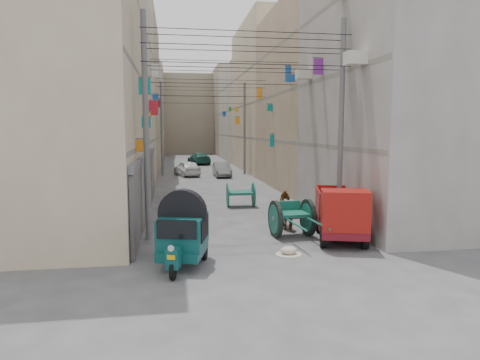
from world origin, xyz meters
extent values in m
plane|color=#464649|center=(0.00, 0.00, 0.00)|extent=(140.00, 140.00, 0.00)
cube|color=#C3B693|center=(-8.00, 8.00, 6.50)|extent=(8.00, 10.00, 13.00)
cube|color=slate|center=(-4.12, 8.00, 3.20)|extent=(0.25, 9.80, 0.18)
cube|color=slate|center=(-4.12, 8.00, 6.20)|extent=(0.25, 9.80, 0.18)
cube|color=#B9B19E|center=(-8.00, 19.00, 6.00)|extent=(8.00, 12.00, 12.00)
cube|color=slate|center=(-4.12, 19.00, 3.20)|extent=(0.25, 11.76, 0.18)
cube|color=slate|center=(-4.12, 19.00, 6.20)|extent=(0.25, 11.76, 0.18)
cube|color=slate|center=(-4.12, 19.00, 9.20)|extent=(0.25, 11.76, 0.18)
cube|color=gray|center=(-8.00, 32.00, 7.00)|extent=(8.00, 14.00, 14.00)
cube|color=slate|center=(-4.12, 32.00, 3.20)|extent=(0.25, 13.72, 0.18)
cube|color=slate|center=(-4.12, 32.00, 6.20)|extent=(0.25, 13.72, 0.18)
cube|color=slate|center=(-4.12, 32.00, 9.20)|extent=(0.25, 13.72, 0.18)
cube|color=#A49D99|center=(-8.00, 46.00, 5.90)|extent=(8.00, 14.00, 11.80)
cube|color=slate|center=(-4.12, 46.00, 3.20)|extent=(0.25, 13.72, 0.18)
cube|color=slate|center=(-4.12, 46.00, 6.20)|extent=(0.25, 13.72, 0.18)
cube|color=slate|center=(-4.12, 46.00, 9.20)|extent=(0.25, 13.72, 0.18)
cube|color=tan|center=(-8.00, 59.00, 6.75)|extent=(8.00, 12.00, 13.50)
cube|color=slate|center=(-4.12, 59.00, 3.20)|extent=(0.25, 11.76, 0.18)
cube|color=slate|center=(-4.12, 59.00, 6.20)|extent=(0.25, 11.76, 0.18)
cube|color=slate|center=(-4.12, 59.00, 9.20)|extent=(0.25, 11.76, 0.18)
cube|color=#A49D99|center=(8.00, 8.00, 6.50)|extent=(8.00, 10.00, 13.00)
cube|color=slate|center=(4.12, 8.00, 3.20)|extent=(0.25, 9.80, 0.18)
cube|color=slate|center=(4.12, 8.00, 6.20)|extent=(0.25, 9.80, 0.18)
cube|color=slate|center=(4.12, 8.00, 9.20)|extent=(0.25, 9.80, 0.18)
cube|color=tan|center=(8.00, 19.00, 6.00)|extent=(8.00, 12.00, 12.00)
cube|color=slate|center=(4.12, 19.00, 3.20)|extent=(0.25, 11.76, 0.18)
cube|color=slate|center=(4.12, 19.00, 6.20)|extent=(0.25, 11.76, 0.18)
cube|color=slate|center=(4.12, 19.00, 9.20)|extent=(0.25, 11.76, 0.18)
cube|color=#C3B693|center=(8.00, 32.00, 7.00)|extent=(8.00, 14.00, 14.00)
cube|color=slate|center=(4.12, 32.00, 3.20)|extent=(0.25, 13.72, 0.18)
cube|color=slate|center=(4.12, 32.00, 6.20)|extent=(0.25, 13.72, 0.18)
cube|color=slate|center=(4.12, 32.00, 9.20)|extent=(0.25, 13.72, 0.18)
cube|color=#B9B19E|center=(8.00, 46.00, 5.90)|extent=(8.00, 14.00, 11.80)
cube|color=slate|center=(4.12, 46.00, 3.20)|extent=(0.25, 13.72, 0.18)
cube|color=slate|center=(4.12, 46.00, 6.20)|extent=(0.25, 13.72, 0.18)
cube|color=slate|center=(4.12, 46.00, 9.20)|extent=(0.25, 13.72, 0.18)
cube|color=gray|center=(8.00, 59.00, 6.75)|extent=(8.00, 12.00, 13.50)
cube|color=slate|center=(4.12, 59.00, 3.20)|extent=(0.25, 11.76, 0.18)
cube|color=slate|center=(4.12, 59.00, 6.20)|extent=(0.25, 11.76, 0.18)
cube|color=slate|center=(4.12, 59.00, 9.20)|extent=(0.25, 11.76, 0.18)
cube|color=gray|center=(0.00, 66.00, 6.50)|extent=(22.00, 10.00, 13.00)
cube|color=#505055|center=(-3.92, 4.80, 1.30)|extent=(0.12, 3.00, 2.60)
cube|color=#5E5E60|center=(-3.90, 4.80, 2.75)|extent=(0.18, 3.20, 0.25)
cube|color=#505055|center=(-3.92, 8.50, 1.30)|extent=(0.12, 3.00, 2.60)
cube|color=#5E5E60|center=(-3.90, 8.50, 2.75)|extent=(0.18, 3.20, 0.25)
cube|color=#505055|center=(-3.92, 12.20, 1.30)|extent=(0.12, 3.00, 2.60)
cube|color=#5E5E60|center=(-3.90, 12.20, 2.75)|extent=(0.18, 3.20, 0.25)
cube|color=#505055|center=(-3.92, 16.00, 1.30)|extent=(0.12, 3.00, 2.60)
cube|color=#5E5E60|center=(-3.90, 16.00, 2.75)|extent=(0.18, 3.20, 0.25)
cube|color=#F2A81C|center=(3.81, 34.28, 5.98)|extent=(0.38, 0.08, 0.41)
cube|color=silver|center=(-3.86, 41.61, 3.62)|extent=(0.27, 0.08, 0.71)
cube|color=orange|center=(-3.78, 6.43, 3.35)|extent=(0.44, 0.08, 0.42)
cube|color=red|center=(-3.77, 15.80, 5.17)|extent=(0.45, 0.08, 0.84)
cube|color=#1953AF|center=(3.79, 44.88, 5.91)|extent=(0.41, 0.08, 0.59)
cube|color=#0C8586|center=(-3.81, 9.76, 4.24)|extent=(0.38, 0.08, 0.44)
cube|color=orange|center=(3.78, 33.54, 4.85)|extent=(0.43, 0.08, 0.72)
cube|color=#198C1D|center=(3.86, 39.62, 6.25)|extent=(0.28, 0.08, 0.44)
cube|color=silver|center=(-3.76, 20.00, 7.85)|extent=(0.48, 0.08, 0.84)
cube|color=#198C1D|center=(-3.85, 38.07, 3.67)|extent=(0.31, 0.08, 0.44)
cube|color=#0C8586|center=(3.82, 19.02, 5.41)|extent=(0.35, 0.08, 0.45)
cube|color=orange|center=(3.83, 22.65, 6.65)|extent=(0.34, 0.08, 0.79)
cube|color=#F2A81C|center=(-3.86, 12.02, 4.50)|extent=(0.28, 0.08, 0.52)
cube|color=red|center=(-3.86, 29.62, 6.26)|extent=(0.28, 0.08, 0.74)
cube|color=#0C8586|center=(3.87, 18.51, 3.22)|extent=(0.26, 0.08, 0.80)
cube|color=red|center=(3.83, 9.37, 6.69)|extent=(0.34, 0.08, 0.55)
cube|color=#0C8586|center=(-3.76, 8.55, 5.67)|extent=(0.47, 0.08, 0.67)
cube|color=#1953AF|center=(-3.80, 21.15, 6.14)|extent=(0.40, 0.08, 0.47)
cube|color=red|center=(-3.84, 21.66, 5.24)|extent=(0.32, 0.08, 0.55)
cube|color=#1953AF|center=(3.76, 13.74, 6.73)|extent=(0.47, 0.08, 0.35)
cube|color=#1953AF|center=(3.84, 14.58, 7.07)|extent=(0.32, 0.08, 0.89)
cube|color=#79278F|center=(3.78, 9.29, 6.73)|extent=(0.44, 0.08, 0.69)
cube|color=#79278F|center=(-4.06, 6.00, 3.00)|extent=(0.10, 3.20, 0.80)
cube|color=#1953AF|center=(-4.06, 15.00, 3.00)|extent=(0.10, 3.20, 0.80)
cube|color=#79278F|center=(-4.06, 27.00, 3.00)|extent=(0.10, 3.20, 0.80)
cube|color=red|center=(-4.06, 39.00, 3.00)|extent=(0.10, 3.20, 0.80)
cube|color=#0C8586|center=(4.06, 6.00, 3.00)|extent=(0.10, 3.20, 0.80)
cube|color=#0C8586|center=(4.06, 15.00, 3.00)|extent=(0.10, 3.20, 0.80)
cube|color=#198C1D|center=(4.06, 27.00, 3.00)|extent=(0.10, 3.20, 0.80)
cube|color=#0C8586|center=(4.06, 39.00, 3.00)|extent=(0.10, 3.20, 0.80)
cube|color=beige|center=(3.65, 5.00, 6.40)|extent=(0.70, 0.55, 0.45)
cube|color=beige|center=(3.65, 11.00, 6.60)|extent=(0.70, 0.55, 0.45)
cylinder|color=#5E5E60|center=(-3.60, 6.00, 4.00)|extent=(0.20, 0.20, 8.00)
cylinder|color=#5E5E60|center=(3.60, 6.00, 4.00)|extent=(0.20, 0.20, 8.00)
cylinder|color=#5E5E60|center=(-3.60, 28.00, 4.00)|extent=(0.20, 0.20, 8.00)
cylinder|color=#5E5E60|center=(3.60, 28.00, 4.00)|extent=(0.20, 0.20, 8.00)
cylinder|color=black|center=(0.00, 5.50, 6.20)|extent=(7.40, 0.02, 0.02)
cylinder|color=black|center=(0.00, 5.50, 6.80)|extent=(7.40, 0.02, 0.02)
cylinder|color=black|center=(0.00, 5.50, 7.30)|extent=(7.40, 0.02, 0.02)
cylinder|color=black|center=(0.00, 6.50, 6.20)|extent=(7.40, 0.02, 0.02)
cylinder|color=black|center=(0.00, 6.50, 6.80)|extent=(7.40, 0.02, 0.02)
cylinder|color=black|center=(0.00, 6.50, 7.30)|extent=(7.40, 0.02, 0.02)
cylinder|color=black|center=(0.00, 12.00, 6.20)|extent=(7.40, 0.02, 0.02)
cylinder|color=black|center=(0.00, 12.00, 6.80)|extent=(7.40, 0.02, 0.02)
cylinder|color=black|center=(0.00, 12.00, 7.30)|extent=(7.40, 0.02, 0.02)
cylinder|color=black|center=(0.00, 20.00, 6.20)|extent=(7.40, 0.02, 0.02)
cylinder|color=black|center=(0.00, 20.00, 6.80)|extent=(7.40, 0.02, 0.02)
cylinder|color=black|center=(0.00, 20.00, 7.30)|extent=(7.40, 0.02, 0.02)
cylinder|color=black|center=(0.00, 28.00, 6.20)|extent=(7.40, 0.02, 0.02)
cylinder|color=black|center=(0.00, 28.00, 6.80)|extent=(7.40, 0.02, 0.02)
cylinder|color=black|center=(0.00, 28.00, 7.30)|extent=(7.40, 0.02, 0.02)
cylinder|color=black|center=(-2.73, 1.57, 0.27)|extent=(0.24, 0.55, 0.54)
cylinder|color=black|center=(-2.81, 3.46, 0.27)|extent=(0.24, 0.55, 0.54)
cylinder|color=black|center=(-1.79, 3.21, 0.27)|extent=(0.24, 0.55, 0.54)
cube|color=#0B4140|center=(-2.43, 2.78, 0.46)|extent=(1.59, 2.05, 0.27)
cube|color=#0B4140|center=(-2.72, 1.62, 0.57)|extent=(0.43, 0.50, 0.53)
cylinder|color=silver|center=(-2.77, 1.40, 0.91)|extent=(0.18, 0.09, 0.17)
cube|color=gold|center=(-2.77, 1.38, 0.67)|extent=(0.21, 0.08, 0.11)
cube|color=#0B4140|center=(-2.42, 2.83, 1.00)|extent=(1.59, 1.87, 0.91)
cube|color=black|center=(-2.62, 2.02, 1.24)|extent=(1.08, 0.32, 0.53)
cube|color=black|center=(-3.04, 2.97, 1.10)|extent=(0.31, 1.12, 0.62)
cube|color=black|center=(-1.81, 2.68, 1.10)|extent=(0.31, 1.12, 0.62)
cube|color=white|center=(-2.63, 1.99, 0.53)|extent=(1.17, 0.33, 0.06)
cylinder|color=black|center=(0.98, 5.52, 0.69)|extent=(0.26, 1.38, 1.37)
cylinder|color=#145948|center=(0.98, 5.52, 0.69)|extent=(0.26, 1.08, 1.07)
cylinder|color=#5E5E60|center=(0.98, 5.52, 0.69)|extent=(0.23, 0.19, 0.18)
cylinder|color=black|center=(2.25, 5.63, 0.69)|extent=(0.26, 1.38, 1.37)
cylinder|color=#145948|center=(2.25, 5.63, 0.69)|extent=(0.26, 1.08, 1.07)
cylinder|color=#5E5E60|center=(2.25, 5.63, 0.69)|extent=(0.23, 0.19, 0.18)
cylinder|color=#5E5E60|center=(1.62, 5.57, 0.69)|extent=(1.32, 0.19, 0.08)
cube|color=#145948|center=(1.62, 5.57, 0.86)|extent=(1.11, 1.16, 0.10)
cube|color=#145948|center=(1.57, 6.06, 1.08)|extent=(1.03, 0.16, 0.34)
cylinder|color=#145948|center=(1.33, 4.32, 0.78)|extent=(0.26, 2.25, 0.07)
cylinder|color=#145948|center=(2.11, 4.39, 0.78)|extent=(0.26, 2.25, 0.07)
cylinder|color=black|center=(2.24, 3.93, 0.34)|extent=(0.37, 0.71, 0.69)
cylinder|color=black|center=(2.85, 6.15, 0.34)|extent=(0.37, 0.71, 0.69)
cylinder|color=black|center=(3.55, 3.57, 0.34)|extent=(0.37, 0.71, 0.69)
cylinder|color=black|center=(4.16, 5.78, 0.34)|extent=(0.37, 0.71, 0.69)
cube|color=maroon|center=(3.20, 4.86, 0.57)|extent=(2.38, 3.72, 0.37)
cube|color=maroon|center=(2.88, 3.70, 1.31)|extent=(1.75, 1.46, 1.31)
cube|color=black|center=(2.75, 3.23, 1.41)|extent=(1.32, 0.42, 0.57)
cube|color=maroon|center=(3.35, 5.41, 0.86)|extent=(2.12, 2.63, 0.13)
cube|color=maroon|center=(2.62, 5.61, 1.31)|extent=(0.67, 2.23, 0.89)
cube|color=maroon|center=(4.09, 5.21, 1.31)|extent=(0.67, 2.23, 0.89)
cube|color=maroon|center=(3.65, 6.50, 1.31)|extent=(1.53, 0.48, 0.89)
cylinder|color=#145948|center=(0.05, 12.00, 0.62)|extent=(0.12, 1.24, 1.24)
cylinder|color=#145948|center=(1.38, 11.94, 0.62)|extent=(0.12, 1.24, 1.24)
cube|color=#145948|center=(0.71, 11.97, 0.73)|extent=(1.23, 1.09, 0.10)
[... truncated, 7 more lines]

